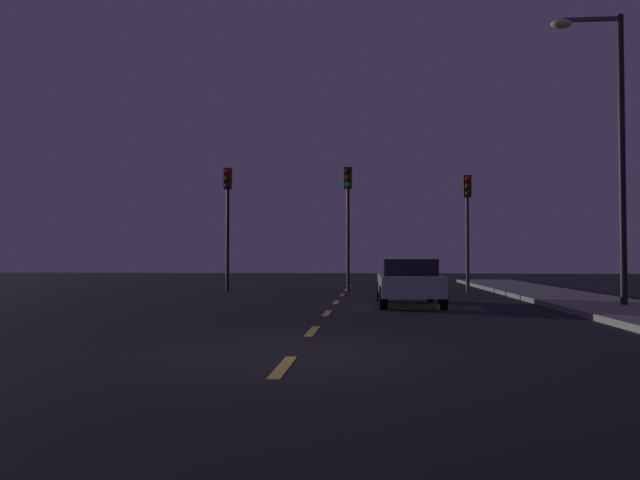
{
  "coord_description": "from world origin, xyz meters",
  "views": [
    {
      "loc": [
        1.13,
        -8.93,
        1.39
      ],
      "look_at": [
        -0.92,
        15.1,
        2.1
      ],
      "focal_mm": 34.29,
      "sensor_mm": 36.0,
      "label": 1
    }
  ],
  "objects_px": {
    "traffic_signal_center": "(348,205)",
    "car_stopped_ahead": "(409,281)",
    "traffic_signal_right": "(467,210)",
    "traffic_signal_left": "(228,205)",
    "street_lamp_right": "(611,134)"
  },
  "relations": [
    {
      "from": "street_lamp_right",
      "to": "traffic_signal_right",
      "type": "bearing_deg",
      "value": 106.47
    },
    {
      "from": "car_stopped_ahead",
      "to": "street_lamp_right",
      "type": "bearing_deg",
      "value": -12.53
    },
    {
      "from": "traffic_signal_center",
      "to": "street_lamp_right",
      "type": "height_order",
      "value": "street_lamp_right"
    },
    {
      "from": "traffic_signal_right",
      "to": "car_stopped_ahead",
      "type": "xyz_separation_m",
      "value": [
        -2.83,
        -7.3,
        -2.65
      ]
    },
    {
      "from": "car_stopped_ahead",
      "to": "traffic_signal_left",
      "type": "bearing_deg",
      "value": 134.46
    },
    {
      "from": "traffic_signal_left",
      "to": "traffic_signal_center",
      "type": "height_order",
      "value": "traffic_signal_left"
    },
    {
      "from": "traffic_signal_left",
      "to": "street_lamp_right",
      "type": "bearing_deg",
      "value": -34.17
    },
    {
      "from": "traffic_signal_center",
      "to": "street_lamp_right",
      "type": "distance_m",
      "value": 11.31
    },
    {
      "from": "traffic_signal_center",
      "to": "traffic_signal_right",
      "type": "distance_m",
      "value": 4.9
    },
    {
      "from": "car_stopped_ahead",
      "to": "street_lamp_right",
      "type": "height_order",
      "value": "street_lamp_right"
    },
    {
      "from": "traffic_signal_left",
      "to": "street_lamp_right",
      "type": "relative_size",
      "value": 0.66
    },
    {
      "from": "traffic_signal_center",
      "to": "traffic_signal_left",
      "type": "bearing_deg",
      "value": 180.0
    },
    {
      "from": "traffic_signal_center",
      "to": "traffic_signal_right",
      "type": "bearing_deg",
      "value": -0.01
    },
    {
      "from": "traffic_signal_center",
      "to": "car_stopped_ahead",
      "type": "bearing_deg",
      "value": -74.25
    },
    {
      "from": "traffic_signal_left",
      "to": "traffic_signal_center",
      "type": "distance_m",
      "value": 5.1
    }
  ]
}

